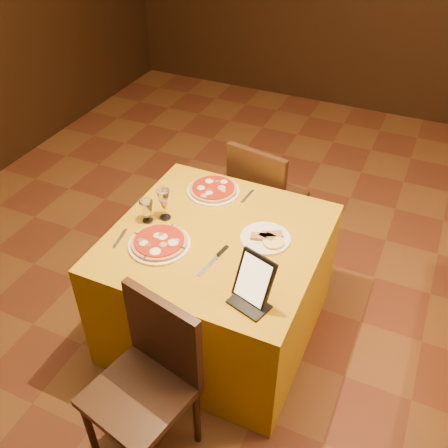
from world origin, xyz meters
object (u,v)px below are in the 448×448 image
at_px(main_table, 218,285).
at_px(pizza_near, 159,243).
at_px(chair_main_near, 139,395).
at_px(tablet, 254,279).
at_px(water_glass, 147,211).
at_px(chair_main_far, 269,198).
at_px(pizza_far, 213,190).
at_px(wine_glass, 164,204).

distance_m(main_table, pizza_near, 0.50).
bearing_deg(chair_main_near, main_table, 102.60).
distance_m(main_table, tablet, 0.69).
bearing_deg(chair_main_near, water_glass, 129.35).
distance_m(main_table, chair_main_far, 0.84).
relative_size(pizza_near, pizza_far, 1.04).
height_order(chair_main_near, tablet, tablet).
distance_m(pizza_far, wine_glass, 0.37).
xyz_separation_m(main_table, water_glass, (-0.40, -0.04, 0.44)).
relative_size(pizza_far, water_glass, 2.41).
bearing_deg(chair_main_far, pizza_near, 87.24).
relative_size(chair_main_near, wine_glass, 4.79).
distance_m(wine_glass, tablet, 0.76).
height_order(pizza_far, water_glass, water_glass).
height_order(chair_main_near, chair_main_far, same).
xyz_separation_m(pizza_far, wine_glass, (-0.14, -0.34, 0.08)).
bearing_deg(pizza_far, wine_glass, -111.83).
xyz_separation_m(main_table, chair_main_far, (0.00, 0.84, 0.08)).
bearing_deg(tablet, wine_glass, 169.53).
relative_size(chair_main_near, tablet, 3.73).
relative_size(wine_glass, water_glass, 1.46).
xyz_separation_m(pizza_near, wine_glass, (-0.09, 0.22, 0.08)).
xyz_separation_m(chair_main_far, tablet, (0.34, -1.17, 0.41)).
bearing_deg(tablet, chair_main_near, -106.64).
xyz_separation_m(main_table, pizza_far, (-0.19, 0.36, 0.39)).
height_order(pizza_near, wine_glass, wine_glass).
height_order(main_table, pizza_far, pizza_far).
bearing_deg(pizza_near, tablet, -13.72).
height_order(pizza_near, water_glass, water_glass).
height_order(main_table, chair_main_far, chair_main_far).
height_order(wine_glass, tablet, tablet).
distance_m(pizza_near, water_glass, 0.23).
bearing_deg(water_glass, pizza_far, 62.45).
distance_m(main_table, wine_glass, 0.57).
bearing_deg(pizza_near, chair_main_far, 76.95).
bearing_deg(chair_main_far, water_glass, 75.71).
height_order(chair_main_far, water_glass, chair_main_far).
height_order(chair_main_far, wine_glass, wine_glass).
height_order(water_glass, tablet, tablet).
relative_size(main_table, chair_main_far, 1.21).
bearing_deg(pizza_near, chair_main_near, -69.64).
bearing_deg(main_table, chair_main_far, 90.00).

